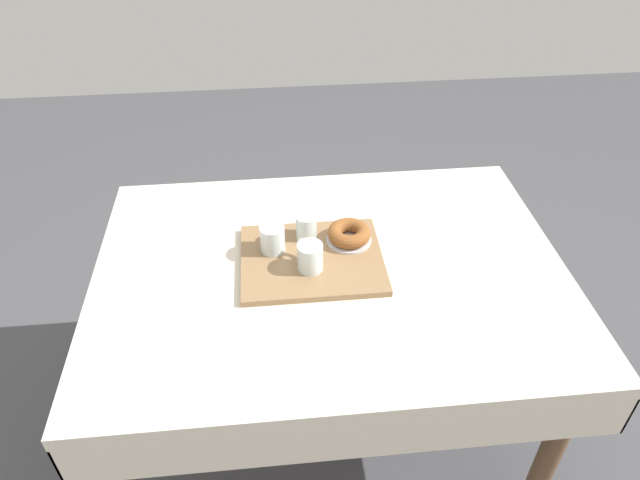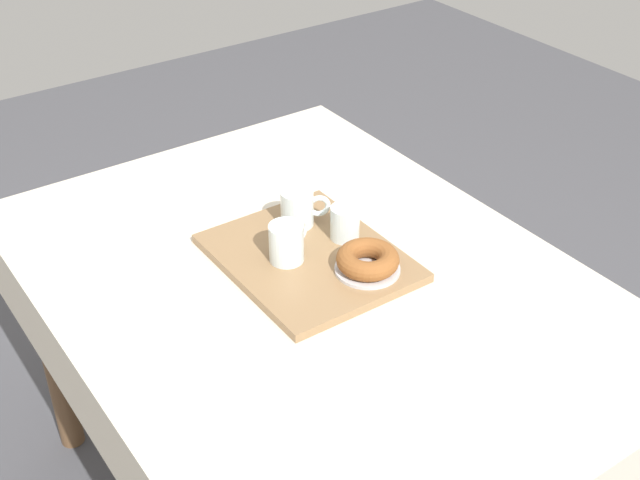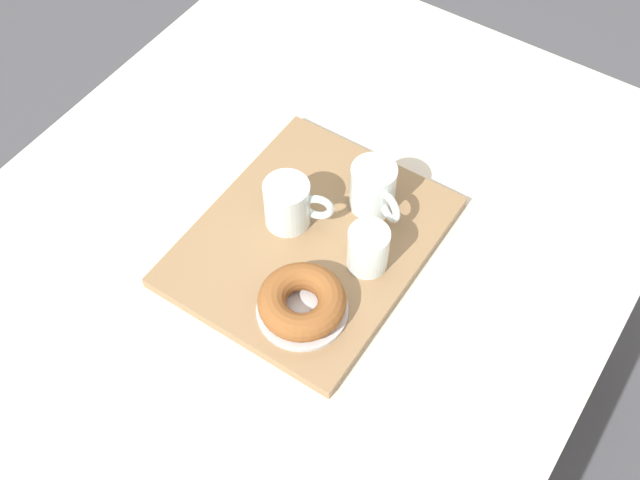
{
  "view_description": "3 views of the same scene",
  "coord_description": "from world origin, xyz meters",
  "px_view_note": "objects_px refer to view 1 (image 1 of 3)",
  "views": [
    {
      "loc": [
        0.16,
        1.26,
        1.86
      ],
      "look_at": [
        0.02,
        -0.07,
        0.79
      ],
      "focal_mm": 32.61,
      "sensor_mm": 36.0,
      "label": 1
    },
    {
      "loc": [
        -1.16,
        0.78,
        1.78
      ],
      "look_at": [
        0.03,
        -0.04,
        0.81
      ],
      "focal_mm": 47.37,
      "sensor_mm": 36.0,
      "label": 2
    },
    {
      "loc": [
        -0.55,
        -0.45,
        1.77
      ],
      "look_at": [
        0.05,
        -0.05,
        0.79
      ],
      "focal_mm": 44.53,
      "sensor_mm": 36.0,
      "label": 3
    }
  ],
  "objects_px": {
    "tea_mug_left": "(310,257)",
    "sugar_donut_left": "(349,233)",
    "water_glass_near": "(306,227)",
    "dining_table": "(330,289)",
    "serving_tray": "(312,259)",
    "tea_mug_right": "(273,239)",
    "donut_plate_left": "(349,240)"
  },
  "relations": [
    {
      "from": "serving_tray",
      "to": "water_glass_near",
      "type": "height_order",
      "value": "water_glass_near"
    },
    {
      "from": "serving_tray",
      "to": "tea_mug_left",
      "type": "height_order",
      "value": "tea_mug_left"
    },
    {
      "from": "dining_table",
      "to": "donut_plate_left",
      "type": "xyz_separation_m",
      "value": [
        -0.07,
        -0.1,
        0.11
      ]
    },
    {
      "from": "dining_table",
      "to": "water_glass_near",
      "type": "xyz_separation_m",
      "value": [
        0.06,
        -0.13,
        0.14
      ]
    },
    {
      "from": "dining_table",
      "to": "tea_mug_left",
      "type": "bearing_deg",
      "value": 15.47
    },
    {
      "from": "sugar_donut_left",
      "to": "tea_mug_left",
      "type": "bearing_deg",
      "value": 41.18
    },
    {
      "from": "dining_table",
      "to": "serving_tray",
      "type": "relative_size",
      "value": 3.31
    },
    {
      "from": "tea_mug_right",
      "to": "donut_plate_left",
      "type": "xyz_separation_m",
      "value": [
        -0.23,
        -0.02,
        -0.04
      ]
    },
    {
      "from": "tea_mug_right",
      "to": "dining_table",
      "type": "bearing_deg",
      "value": 154.68
    },
    {
      "from": "donut_plate_left",
      "to": "tea_mug_right",
      "type": "bearing_deg",
      "value": 4.57
    },
    {
      "from": "serving_tray",
      "to": "donut_plate_left",
      "type": "height_order",
      "value": "donut_plate_left"
    },
    {
      "from": "donut_plate_left",
      "to": "tea_mug_left",
      "type": "bearing_deg",
      "value": 41.18
    },
    {
      "from": "tea_mug_left",
      "to": "donut_plate_left",
      "type": "bearing_deg",
      "value": -138.82
    },
    {
      "from": "serving_tray",
      "to": "tea_mug_right",
      "type": "bearing_deg",
      "value": -22.92
    },
    {
      "from": "water_glass_near",
      "to": "sugar_donut_left",
      "type": "xyz_separation_m",
      "value": [
        -0.13,
        0.03,
        -0.01
      ]
    },
    {
      "from": "serving_tray",
      "to": "tea_mug_right",
      "type": "height_order",
      "value": "tea_mug_right"
    },
    {
      "from": "tea_mug_right",
      "to": "donut_plate_left",
      "type": "height_order",
      "value": "tea_mug_right"
    },
    {
      "from": "donut_plate_left",
      "to": "serving_tray",
      "type": "bearing_deg",
      "value": 28.73
    },
    {
      "from": "tea_mug_left",
      "to": "sugar_donut_left",
      "type": "bearing_deg",
      "value": -138.82
    },
    {
      "from": "dining_table",
      "to": "sugar_donut_left",
      "type": "xyz_separation_m",
      "value": [
        -0.07,
        -0.1,
        0.13
      ]
    },
    {
      "from": "tea_mug_left",
      "to": "water_glass_near",
      "type": "xyz_separation_m",
      "value": [
        -0.0,
        -0.15,
        -0.0
      ]
    },
    {
      "from": "dining_table",
      "to": "tea_mug_left",
      "type": "xyz_separation_m",
      "value": [
        0.06,
        0.02,
        0.14
      ]
    },
    {
      "from": "water_glass_near",
      "to": "sugar_donut_left",
      "type": "distance_m",
      "value": 0.13
    },
    {
      "from": "water_glass_near",
      "to": "donut_plate_left",
      "type": "xyz_separation_m",
      "value": [
        -0.13,
        0.03,
        -0.03
      ]
    },
    {
      "from": "sugar_donut_left",
      "to": "dining_table",
      "type": "bearing_deg",
      "value": 55.08
    },
    {
      "from": "serving_tray",
      "to": "tea_mug_right",
      "type": "relative_size",
      "value": 3.9
    },
    {
      "from": "dining_table",
      "to": "serving_tray",
      "type": "xyz_separation_m",
      "value": [
        0.05,
        -0.03,
        0.1
      ]
    },
    {
      "from": "water_glass_near",
      "to": "donut_plate_left",
      "type": "relative_size",
      "value": 0.56
    },
    {
      "from": "serving_tray",
      "to": "water_glass_near",
      "type": "bearing_deg",
      "value": -85.63
    },
    {
      "from": "tea_mug_left",
      "to": "sugar_donut_left",
      "type": "xyz_separation_m",
      "value": [
        -0.13,
        -0.11,
        -0.01
      ]
    },
    {
      "from": "water_glass_near",
      "to": "tea_mug_left",
      "type": "bearing_deg",
      "value": 89.13
    },
    {
      "from": "tea_mug_left",
      "to": "tea_mug_right",
      "type": "xyz_separation_m",
      "value": [
        0.1,
        -0.09,
        0.0
      ]
    }
  ]
}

